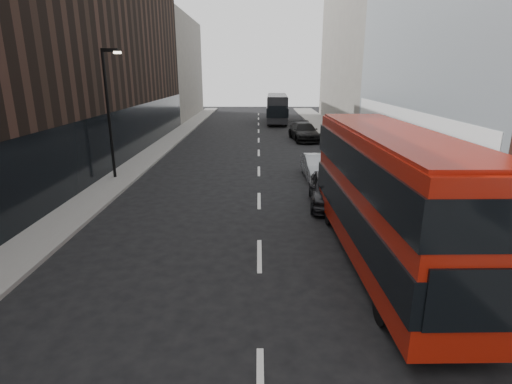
{
  "coord_description": "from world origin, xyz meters",
  "views": [
    {
      "loc": [
        -0.05,
        -4.25,
        5.89
      ],
      "look_at": [
        -0.11,
        7.11,
        2.5
      ],
      "focal_mm": 28.0,
      "sensor_mm": 36.0,
      "label": 1
    }
  ],
  "objects_px": {
    "car_a": "(329,189)",
    "car_b": "(317,167)",
    "red_bus": "(388,192)",
    "car_c": "(304,132)",
    "street_lamp": "(109,106)",
    "grey_bus": "(277,108)"
  },
  "relations": [
    {
      "from": "grey_bus",
      "to": "car_c",
      "type": "bearing_deg",
      "value": -80.2
    },
    {
      "from": "red_bus",
      "to": "car_a",
      "type": "height_order",
      "value": "red_bus"
    },
    {
      "from": "street_lamp",
      "to": "car_a",
      "type": "bearing_deg",
      "value": -21.61
    },
    {
      "from": "red_bus",
      "to": "street_lamp",
      "type": "bearing_deg",
      "value": 138.25
    },
    {
      "from": "red_bus",
      "to": "car_b",
      "type": "distance_m",
      "value": 11.0
    },
    {
      "from": "street_lamp",
      "to": "car_a",
      "type": "xyz_separation_m",
      "value": [
        11.45,
        -4.54,
        -3.42
      ]
    },
    {
      "from": "grey_bus",
      "to": "car_c",
      "type": "relative_size",
      "value": 1.93
    },
    {
      "from": "car_b",
      "to": "car_c",
      "type": "distance_m",
      "value": 13.64
    },
    {
      "from": "grey_bus",
      "to": "car_a",
      "type": "relative_size",
      "value": 2.36
    },
    {
      "from": "red_bus",
      "to": "car_c",
      "type": "height_order",
      "value": "red_bus"
    },
    {
      "from": "street_lamp",
      "to": "car_b",
      "type": "bearing_deg",
      "value": 2.18
    },
    {
      "from": "grey_bus",
      "to": "car_b",
      "type": "xyz_separation_m",
      "value": [
        1.1,
        -27.21,
        -1.13
      ]
    },
    {
      "from": "car_b",
      "to": "car_c",
      "type": "xyz_separation_m",
      "value": [
        0.76,
        13.62,
        0.11
      ]
    },
    {
      "from": "car_a",
      "to": "car_b",
      "type": "height_order",
      "value": "car_a"
    },
    {
      "from": "street_lamp",
      "to": "grey_bus",
      "type": "height_order",
      "value": "street_lamp"
    },
    {
      "from": "grey_bus",
      "to": "red_bus",
      "type": "bearing_deg",
      "value": -85.45
    },
    {
      "from": "red_bus",
      "to": "car_a",
      "type": "distance_m",
      "value": 6.14
    },
    {
      "from": "red_bus",
      "to": "car_b",
      "type": "height_order",
      "value": "red_bus"
    },
    {
      "from": "street_lamp",
      "to": "red_bus",
      "type": "distance_m",
      "value": 16.13
    },
    {
      "from": "car_a",
      "to": "car_c",
      "type": "xyz_separation_m",
      "value": [
        0.9,
        18.6,
        0.03
      ]
    },
    {
      "from": "street_lamp",
      "to": "car_b",
      "type": "distance_m",
      "value": 12.13
    },
    {
      "from": "car_a",
      "to": "car_b",
      "type": "xyz_separation_m",
      "value": [
        0.15,
        4.98,
        -0.09
      ]
    }
  ]
}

